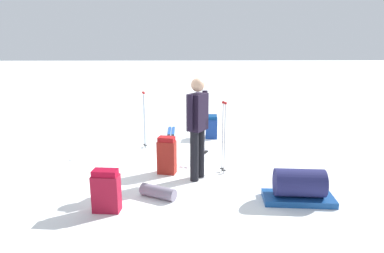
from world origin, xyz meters
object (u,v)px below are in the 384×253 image
backpack_small_spare (167,156)px  sleeping_mat_rolled (158,192)px  ski_pair_far (203,153)px  ski_poles_planted_near (224,134)px  ski_pair_near (171,136)px  ski_poles_planted_far (144,117)px  backpack_large_dark (106,191)px  backpack_bright (212,127)px  gear_sled (299,187)px  skier_standing (198,124)px

backpack_small_spare → sleeping_mat_rolled: (-0.98, 0.09, -0.23)m
ski_pair_far → ski_poles_planted_near: (-1.09, -0.29, 0.70)m
ski_pair_near → ski_poles_planted_far: bearing=148.2°
backpack_large_dark → backpack_bright: (3.70, -1.72, -0.03)m
sleeping_mat_rolled → ski_poles_planted_near: bearing=-47.6°
gear_sled → sleeping_mat_rolled: (0.17, 2.04, -0.13)m
ski_poles_planted_near → gear_sled: (-1.15, -0.96, -0.49)m
ski_pair_near → ski_pair_far: 1.48m
skier_standing → ski_poles_planted_far: (1.78, 1.08, -0.26)m
ski_pair_near → ski_poles_planted_far: ski_poles_planted_far is taller
ski_pair_far → backpack_large_dark: 2.87m
ski_pair_near → backpack_bright: (-0.05, -0.99, 0.25)m
ski_pair_near → backpack_large_dark: backpack_large_dark is taller
ski_pair_near → backpack_large_dark: (-3.75, 0.73, 0.28)m
backpack_large_dark → backpack_small_spare: bearing=-28.6°
backpack_bright → sleeping_mat_rolled: 3.47m
ski_pair_near → backpack_bright: 1.03m
ski_pair_far → ski_poles_planted_near: size_ratio=1.37×
skier_standing → ski_poles_planted_far: skier_standing is taller
backpack_bright → sleeping_mat_rolled: bearing=162.2°
backpack_small_spare → sleeping_mat_rolled: 1.01m
ski_poles_planted_near → ski_pair_far: bearing=14.7°
ski_poles_planted_near → sleeping_mat_rolled: ski_poles_planted_near is taller
ski_pair_far → backpack_bright: backpack_bright is taller
skier_standing → ski_poles_planted_near: size_ratio=1.33×
backpack_large_dark → gear_sled: backpack_large_dark is taller
ski_poles_planted_near → ski_poles_planted_far: size_ratio=1.03×
backpack_large_dark → ski_poles_planted_far: ski_poles_planted_far is taller
ski_poles_planted_near → ski_pair_near: bearing=23.1°
backpack_bright → ski_poles_planted_far: bearing=117.8°
backpack_large_dark → backpack_small_spare: size_ratio=0.90×
skier_standing → backpack_large_dark: (-1.11, 1.28, -0.66)m
skier_standing → gear_sled: (-0.89, -1.43, -0.73)m
sleeping_mat_rolled → ski_pair_far: bearing=-20.9°
backpack_small_spare → ski_pair_far: bearing=-32.9°
ski_poles_planted_near → ski_poles_planted_far: (1.52, 1.54, -0.02)m
gear_sled → ski_poles_planted_near: bearing=40.0°
gear_sled → sleeping_mat_rolled: bearing=85.2°
ski_pair_far → sleeping_mat_rolled: (-2.07, 0.79, 0.08)m
backpack_bright → backpack_small_spare: backpack_small_spare is taller
ski_pair_far → backpack_small_spare: (-1.09, 0.70, 0.31)m
ski_pair_near → sleeping_mat_rolled: bearing=178.9°
sleeping_mat_rolled → backpack_large_dark: bearing=120.6°
ski_pair_near → sleeping_mat_rolled: size_ratio=3.61×
ski_poles_planted_far → sleeping_mat_rolled: (-2.50, -0.47, -0.60)m
ski_pair_near → backpack_large_dark: bearing=169.0°
ski_pair_near → ski_poles_planted_far: size_ratio=1.60×
skier_standing → sleeping_mat_rolled: 1.28m
backpack_small_spare → ski_poles_planted_far: ski_poles_planted_far is taller
ski_pair_near → ski_poles_planted_far: (-0.86, 0.53, 0.68)m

